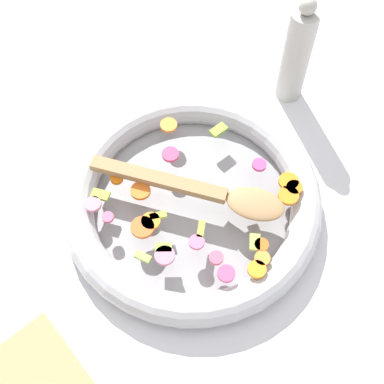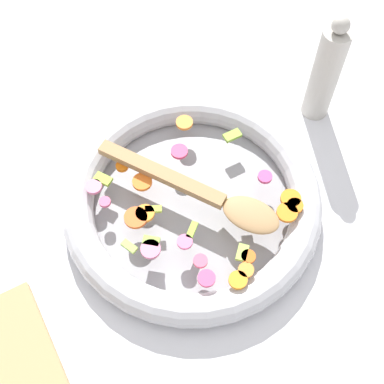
% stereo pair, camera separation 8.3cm
% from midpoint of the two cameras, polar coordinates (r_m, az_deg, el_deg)
% --- Properties ---
extents(ground_plane, '(4.00, 4.00, 0.00)m').
position_cam_midpoint_polar(ground_plane, '(0.87, -2.71, -1.86)').
color(ground_plane, silver).
extents(skillet, '(0.41, 0.41, 0.05)m').
position_cam_midpoint_polar(skillet, '(0.86, -2.77, -1.17)').
color(skillet, gray).
rests_on(skillet, ground_plane).
extents(chopped_vegetables, '(0.31, 0.30, 0.01)m').
position_cam_midpoint_polar(chopped_vegetables, '(0.81, -2.16, -2.04)').
color(chopped_vegetables, orange).
rests_on(chopped_vegetables, skillet).
extents(wooden_spoon, '(0.28, 0.20, 0.01)m').
position_cam_midpoint_polar(wooden_spoon, '(0.82, -1.27, -0.22)').
color(wooden_spoon, '#A87F51').
rests_on(wooden_spoon, chopped_vegetables).
extents(pepper_mill, '(0.05, 0.05, 0.22)m').
position_cam_midpoint_polar(pepper_mill, '(0.95, 8.59, 14.14)').
color(pepper_mill, '#B2ADA3').
rests_on(pepper_mill, ground_plane).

